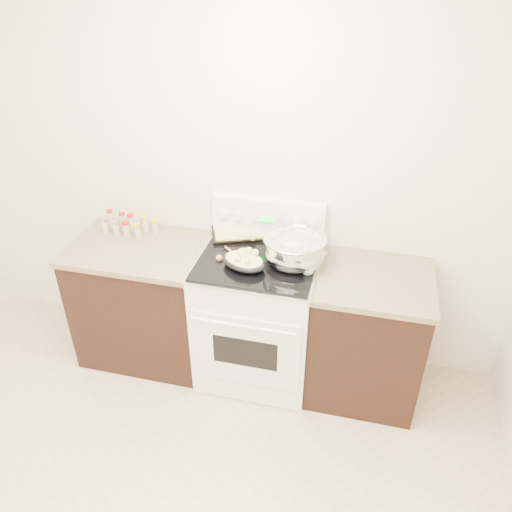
% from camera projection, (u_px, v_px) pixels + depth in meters
% --- Properties ---
extents(room_shell, '(4.10, 3.60, 2.75)m').
position_uv_depth(room_shell, '(57.00, 277.00, 1.66)').
color(room_shell, '#EDE5CC').
rests_on(room_shell, ground).
extents(counter_left, '(0.93, 0.67, 0.92)m').
position_uv_depth(counter_left, '(146.00, 300.00, 3.60)').
color(counter_left, black).
rests_on(counter_left, ground).
extents(counter_right, '(0.73, 0.67, 0.92)m').
position_uv_depth(counter_right, '(366.00, 334.00, 3.28)').
color(counter_right, black).
rests_on(counter_right, ground).
extents(kitchen_range, '(0.78, 0.73, 1.22)m').
position_uv_depth(kitchen_range, '(258.00, 315.00, 3.41)').
color(kitchen_range, white).
rests_on(kitchen_range, ground).
extents(mixing_bowl, '(0.46, 0.46, 0.23)m').
position_uv_depth(mixing_bowl, '(294.00, 250.00, 3.09)').
color(mixing_bowl, silver).
rests_on(mixing_bowl, kitchen_range).
extents(roasting_pan, '(0.35, 0.30, 0.11)m').
position_uv_depth(roasting_pan, '(244.00, 260.00, 3.07)').
color(roasting_pan, black).
rests_on(roasting_pan, kitchen_range).
extents(baking_sheet, '(0.44, 0.38, 0.06)m').
position_uv_depth(baking_sheet, '(240.00, 233.00, 3.42)').
color(baking_sheet, black).
rests_on(baking_sheet, kitchen_range).
extents(wooden_spoon, '(0.20, 0.17, 0.04)m').
position_uv_depth(wooden_spoon, '(225.00, 257.00, 3.17)').
color(wooden_spoon, '#B57C53').
rests_on(wooden_spoon, kitchen_range).
extents(blue_ladle, '(0.14, 0.26, 0.10)m').
position_uv_depth(blue_ladle, '(309.00, 268.00, 3.02)').
color(blue_ladle, '#8DC3D3').
rests_on(blue_ladle, kitchen_range).
extents(spice_jars, '(0.38, 0.15, 0.13)m').
position_uv_depth(spice_jars, '(128.00, 225.00, 3.48)').
color(spice_jars, '#BFB28C').
rests_on(spice_jars, counter_left).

